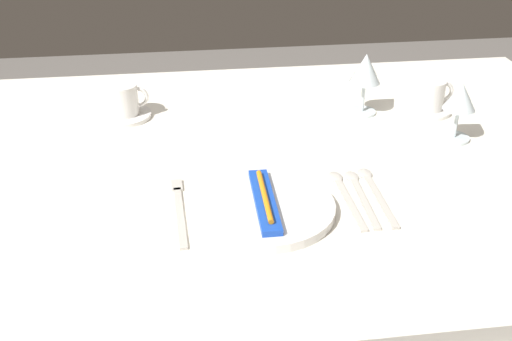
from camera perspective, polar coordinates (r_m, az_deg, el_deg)
dining_table at (r=1.33m, az=-2.02°, el=-1.92°), size 1.80×1.11×0.74m
dinner_plate at (r=1.10m, az=0.81°, el=-3.55°), size 0.26×0.26×0.02m
toothbrush_package at (r=1.09m, az=0.82°, el=-2.81°), size 0.04×0.21×0.02m
fork_outer at (r=1.12m, az=-7.29°, el=-3.61°), size 0.03×0.23×0.00m
spoon_soup at (r=1.17m, az=8.32°, el=-2.04°), size 0.03×0.21×0.01m
spoon_dessert at (r=1.18m, az=9.75°, el=-1.95°), size 0.03×0.21×0.01m
spoon_tea at (r=1.19m, az=11.12°, el=-1.74°), size 0.03×0.22×0.01m
saucer_left at (r=1.51m, az=-12.42°, el=5.14°), size 0.13×0.13×0.01m
coffee_cup_left at (r=1.49m, az=-12.52°, el=6.62°), size 0.10×0.08×0.07m
saucer_right at (r=1.56m, az=15.70°, el=5.59°), size 0.13×0.13×0.01m
coffee_cup_right at (r=1.55m, az=15.97°, el=7.00°), size 0.11×0.09×0.07m
wine_glass_centre at (r=1.40m, az=18.79°, el=6.32°), size 0.07×0.07×0.14m
wine_glass_left at (r=1.48m, az=10.34°, el=9.21°), size 0.07×0.07×0.15m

